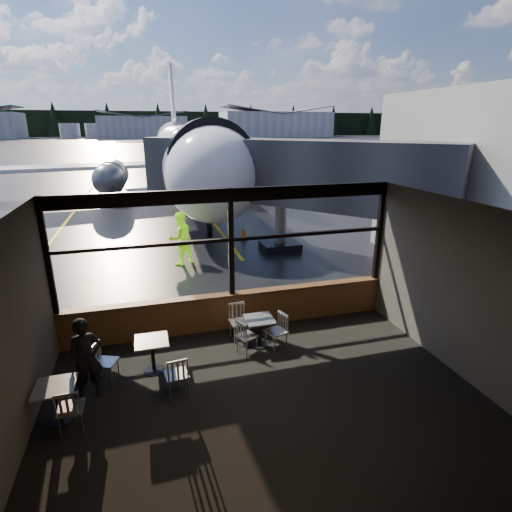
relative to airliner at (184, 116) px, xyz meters
name	(u,v)px	position (x,y,z in m)	size (l,w,h in m)	color
ground_plane	(147,143)	(-1.23, 99.16, -5.48)	(520.00, 520.00, 0.00)	black
carpet_floor	(268,402)	(-1.23, -23.84, -5.47)	(8.00, 6.00, 0.01)	black
ceiling	(270,216)	(-1.23, -23.84, -1.98)	(8.00, 6.00, 0.04)	#38332D
wall_left	(5,351)	(-5.23, -23.84, -3.73)	(0.04, 6.00, 3.50)	#4F483F
wall_right	(464,292)	(2.77, -23.84, -3.73)	(0.04, 6.00, 3.50)	#4F483F
wall_back	(357,446)	(-1.23, -26.84, -3.73)	(8.00, 0.04, 3.50)	#4F483F
window_sill	(232,311)	(-1.23, -20.84, -5.03)	(8.00, 0.28, 0.90)	brown
window_header	(230,195)	(-1.23, -20.84, -2.13)	(8.00, 0.18, 0.30)	black
mullion_left	(47,258)	(-5.18, -20.84, -3.28)	(0.12, 0.12, 2.60)	black
mullion_centre	(231,244)	(-1.23, -20.84, -3.28)	(0.12, 0.12, 2.60)	black
mullion_right	(379,232)	(2.72, -20.84, -3.28)	(0.12, 0.12, 2.60)	black
window_transom	(231,240)	(-1.23, -20.84, -3.18)	(8.00, 0.10, 0.08)	black
airliner	(184,116)	(0.00, 0.00, 0.00)	(29.88, 35.86, 10.96)	white
jet_bridge	(292,191)	(2.37, -15.34, -3.03)	(9.19, 11.23, 4.90)	#272729
cafe_table_near	(259,332)	(-0.83, -21.88, -5.13)	(0.63, 0.63, 0.70)	gray
cafe_table_mid	(153,356)	(-3.21, -22.26, -5.12)	(0.66, 0.66, 0.72)	#A09C94
cafe_table_left	(58,403)	(-4.81, -23.33, -5.12)	(0.64, 0.64, 0.71)	#ADA89F
chair_near_e	(276,332)	(-0.50, -22.11, -5.05)	(0.47, 0.47, 0.86)	beige
chair_near_w	(247,336)	(-1.17, -22.08, -5.07)	(0.44, 0.44, 0.81)	beige
chair_near_n	(239,322)	(-1.21, -21.46, -5.04)	(0.48, 0.48, 0.88)	beige
chair_mid_s	(177,375)	(-2.81, -23.16, -5.05)	(0.47, 0.47, 0.86)	#A9A599
chair_mid_w	(106,363)	(-4.11, -22.35, -5.06)	(0.45, 0.45, 0.83)	#BAB3A7
chair_left_s	(71,409)	(-4.56, -23.64, -5.05)	(0.47, 0.47, 0.87)	#ADA89C
passenger	(86,359)	(-4.37, -22.78, -4.68)	(0.58, 0.38, 1.59)	black
ground_crew	(180,238)	(-1.99, -15.52, -4.52)	(0.94, 0.73, 1.93)	#BFF219
cone_nose	(244,233)	(1.04, -12.83, -5.22)	(0.37, 0.37, 0.52)	#F55F07
terminal_annex	(494,181)	(8.77, -18.34, -2.48)	(5.00, 7.00, 6.00)	gray
hangar_mid	(143,126)	(-1.23, 164.16, -0.48)	(38.00, 15.00, 10.00)	silver
hangar_right	(276,123)	(58.77, 157.16, 0.52)	(50.00, 20.00, 12.00)	silver
fuel_tank_a	(70,131)	(-31.23, 161.16, -2.48)	(8.00, 8.00, 6.00)	silver
fuel_tank_b	(95,131)	(-21.23, 161.16, -2.48)	(8.00, 8.00, 6.00)	silver
fuel_tank_c	(120,131)	(-11.23, 161.16, -2.48)	(8.00, 8.00, 6.00)	silver
treeline	(142,124)	(-1.23, 189.16, 0.52)	(360.00, 3.00, 12.00)	black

